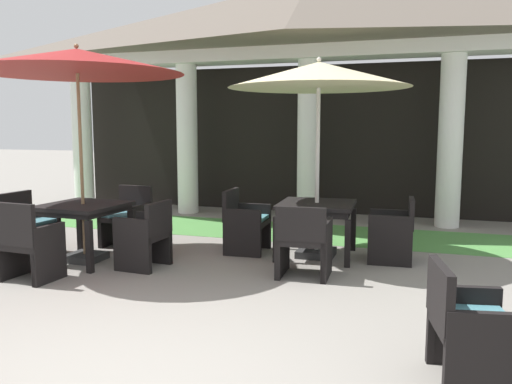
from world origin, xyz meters
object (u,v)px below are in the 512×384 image
object	(u,v)px
patio_chair_near_foreground_west	(245,223)
patio_chair_far_back_south	(28,245)
patio_chair_near_foreground_south	(304,242)
patio_umbrella_near_foreground	(319,77)
patio_table_far_back	(83,211)
patio_table_near_foreground	(317,210)
patio_chair_far_back_north	(127,218)
patio_chair_far_back_east	(146,236)
patio_chair_near_foreground_east	(393,231)
patio_chair_mid_right_west	(469,328)
patio_chair_far_back_west	(28,226)
terracotta_urn	(127,228)
patio_umbrella_far_back	(77,63)

from	to	relation	value
patio_chair_near_foreground_west	patio_chair_far_back_south	xyz separation A→B (m)	(-1.90, -2.06, 0.00)
patio_chair_near_foreground_west	patio_chair_near_foreground_south	bearing A→B (deg)	45.09
patio_umbrella_near_foreground	patio_table_far_back	world-z (taller)	patio_umbrella_near_foreground
patio_umbrella_near_foreground	patio_table_far_back	size ratio (longest dim) A/B	2.57
patio_table_near_foreground	patio_chair_far_back_north	bearing A→B (deg)	-175.56
patio_table_near_foreground	patio_chair_far_back_east	size ratio (longest dim) A/B	1.23
patio_chair_near_foreground_west	patio_chair_far_back_north	bearing A→B (deg)	-87.47
patio_chair_near_foreground_east	patio_chair_mid_right_west	bearing A→B (deg)	-170.88
patio_chair_far_back_north	patio_table_far_back	bearing A→B (deg)	90.00
patio_table_near_foreground	patio_umbrella_near_foreground	world-z (taller)	patio_umbrella_near_foreground
patio_table_near_foreground	patio_chair_far_back_west	xyz separation A→B (m)	(-3.80, -1.10, -0.24)
patio_umbrella_near_foreground	terracotta_urn	bearing A→B (deg)	174.50
patio_chair_far_back_west	patio_chair_far_back_north	bearing A→B (deg)	135.00
patio_umbrella_near_foreground	patio_chair_near_foreground_west	distance (m)	2.22
patio_chair_near_foreground_south	patio_chair_far_back_north	size ratio (longest dim) A/B	0.99
patio_chair_near_foreground_west	patio_chair_near_foreground_south	size ratio (longest dim) A/B	1.02
patio_chair_far_back_east	patio_chair_far_back_north	bearing A→B (deg)	44.86
patio_chair_near_foreground_east	patio_table_far_back	bearing A→B (deg)	104.65
patio_chair_far_back_east	patio_chair_far_back_west	bearing A→B (deg)	90.00
patio_chair_mid_right_west	patio_table_far_back	size ratio (longest dim) A/B	0.80
patio_chair_near_foreground_west	patio_chair_far_back_north	distance (m)	1.79
patio_chair_near_foreground_west	patio_umbrella_far_back	size ratio (longest dim) A/B	0.31
patio_chair_mid_right_west	patio_chair_far_back_east	xyz separation A→B (m)	(-3.58, 1.91, 0.01)
patio_chair_far_back_east	patio_table_near_foreground	bearing A→B (deg)	-53.70
patio_table_near_foreground	patio_chair_near_foreground_west	world-z (taller)	patio_chair_near_foreground_west
patio_chair_near_foreground_south	patio_chair_far_back_east	world-z (taller)	patio_chair_near_foreground_south
patio_chair_far_back_south	patio_chair_near_foreground_west	bearing A→B (deg)	50.92
patio_chair_far_back_north	terracotta_urn	size ratio (longest dim) A/B	2.39
patio_chair_mid_right_west	patio_table_near_foreground	bearing A→B (deg)	-162.61
patio_chair_near_foreground_south	patio_chair_near_foreground_east	bearing A→B (deg)	45.03
patio_chair_far_back_west	patio_chair_far_back_south	bearing A→B (deg)	44.94
patio_chair_near_foreground_east	patio_chair_far_back_north	world-z (taller)	patio_chair_far_back_north
patio_chair_mid_right_west	patio_umbrella_far_back	world-z (taller)	patio_umbrella_far_back
patio_chair_mid_right_west	patio_chair_far_back_north	xyz separation A→B (m)	(-4.46, 2.92, 0.02)
patio_table_far_back	patio_table_near_foreground	bearing A→B (deg)	22.20
patio_umbrella_near_foreground	patio_umbrella_far_back	distance (m)	3.08
patio_table_near_foreground	patio_umbrella_near_foreground	bearing A→B (deg)	0.00
patio_table_near_foreground	patio_umbrella_far_back	xyz separation A→B (m)	(-2.85, -1.16, 1.91)
patio_chair_near_foreground_east	patio_chair_far_back_east	distance (m)	3.18
terracotta_urn	patio_chair_near_foreground_south	bearing A→B (deg)	-22.28
patio_chair_mid_right_west	patio_chair_far_back_south	bearing A→B (deg)	-113.29
patio_chair_near_foreground_south	patio_chair_far_back_west	bearing A→B (deg)	178.67
patio_umbrella_near_foreground	patio_chair_far_back_north	xyz separation A→B (m)	(-2.79, -0.22, -1.98)
patio_chair_mid_right_west	patio_chair_far_back_west	distance (m)	5.83
patio_chair_near_foreground_south	patio_chair_far_back_south	world-z (taller)	patio_chair_far_back_south
patio_umbrella_near_foreground	patio_chair_near_foreground_south	distance (m)	2.21
patio_table_far_back	patio_chair_far_back_east	bearing A→B (deg)	-3.64
patio_chair_near_foreground_west	patio_umbrella_far_back	distance (m)	3.03
terracotta_urn	patio_chair_far_back_north	bearing A→B (deg)	-56.48
patio_table_far_back	patio_chair_far_back_south	xyz separation A→B (m)	(-0.06, -0.95, -0.24)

